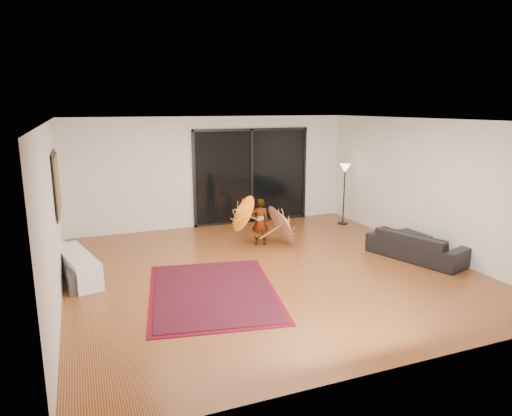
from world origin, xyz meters
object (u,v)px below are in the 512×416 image
sofa (417,245)px  ottoman (405,244)px  child (260,222)px  media_console (77,266)px

sofa → ottoman: sofa is taller
sofa → child: size_ratio=1.87×
sofa → ottoman: (-0.01, 0.32, -0.07)m
media_console → child: (3.70, 0.70, 0.28)m
sofa → child: (-2.50, 2.00, 0.23)m
media_console → sofa: size_ratio=0.86×
media_console → ottoman: 6.27m
sofa → ottoman: size_ratio=2.60×
child → ottoman: bearing=165.2°
ottoman → child: child is taller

